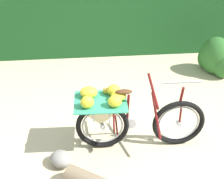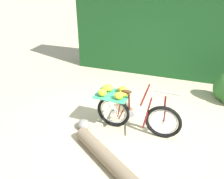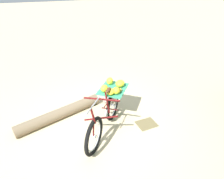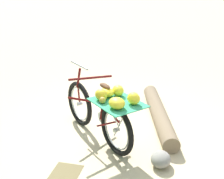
{
  "view_description": "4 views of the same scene",
  "coord_description": "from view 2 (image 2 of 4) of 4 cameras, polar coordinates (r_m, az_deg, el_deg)",
  "views": [
    {
      "loc": [
        -2.28,
        2.64,
        3.07
      ],
      "look_at": [
        0.1,
        0.14,
        0.92
      ],
      "focal_mm": 50.94,
      "sensor_mm": 36.0,
      "label": 1
    },
    {
      "loc": [
        -3.59,
        1.81,
        3.05
      ],
      "look_at": [
        0.12,
        0.31,
        0.93
      ],
      "focal_mm": 36.65,
      "sensor_mm": 36.0,
      "label": 2
    },
    {
      "loc": [
        -1.28,
        -2.95,
        2.81
      ],
      "look_at": [
        0.15,
        0.29,
        0.76
      ],
      "focal_mm": 30.21,
      "sensor_mm": 36.0,
      "label": 3
    },
    {
      "loc": [
        3.75,
        1.07,
        2.39
      ],
      "look_at": [
        0.12,
        0.2,
        0.93
      ],
      "focal_mm": 49.47,
      "sensor_mm": 36.0,
      "label": 4
    }
  ],
  "objects": [
    {
      "name": "ground_plane",
      "position": [
        5.05,
        3.85,
        -9.27
      ],
      "size": [
        60.0,
        60.0,
        0.0
      ],
      "primitive_type": "plane",
      "color": "beige"
    },
    {
      "name": "path_stone",
      "position": [
        4.98,
        -7.08,
        -8.67
      ],
      "size": [
        0.31,
        0.26,
        0.19
      ],
      "primitive_type": "ellipsoid",
      "color": "gray",
      "rests_on": "ground_plane"
    },
    {
      "name": "bicycle",
      "position": [
        4.69,
        4.84,
        -5.08
      ],
      "size": [
        1.43,
        1.51,
        1.03
      ],
      "rotation": [
        0.0,
        0.0,
        -2.31
      ],
      "color": "black",
      "rests_on": "ground_plane"
    },
    {
      "name": "foliage_hedge",
      "position": [
        7.37,
        13.83,
        15.07
      ],
      "size": [
        4.39,
        4.86,
        3.0
      ],
      "primitive_type": "cube",
      "rotation": [
        0.0,
        0.0,
        0.86
      ],
      "color": "#19471E",
      "rests_on": "ground_plane"
    },
    {
      "name": "fallen_log",
      "position": [
        4.07,
        0.09,
        -17.98
      ],
      "size": [
        2.03,
        0.78,
        0.25
      ],
      "primitive_type": "cylinder",
      "rotation": [
        0.0,
        1.57,
        0.26
      ],
      "color": "#7F6B51",
      "rests_on": "ground_plane"
    },
    {
      "name": "leaf_litter_patch",
      "position": [
        5.7,
        2.84,
        -4.36
      ],
      "size": [
        0.44,
        0.36,
        0.01
      ],
      "primitive_type": "cube",
      "color": "olive",
      "rests_on": "ground_plane"
    }
  ]
}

